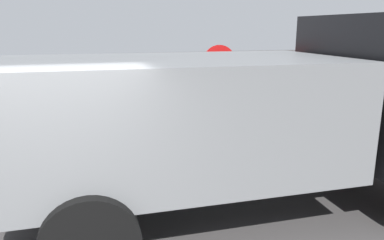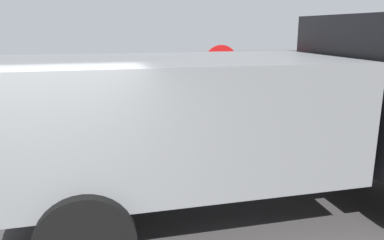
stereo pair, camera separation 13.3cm
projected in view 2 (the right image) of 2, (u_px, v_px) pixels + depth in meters
name	position (u px, v px, depth m)	size (l,w,h in m)	color
sidewalk_curb	(66.00, 136.00, 9.69)	(36.00, 5.00, 0.15)	#BCB7AD
fire_hydrant	(93.00, 127.00, 8.72)	(0.24, 0.55, 0.75)	#2D8438
loose_tire	(110.00, 123.00, 8.30)	(1.21, 1.21, 0.23)	black
stop_sign	(220.00, 78.00, 8.16)	(0.76, 0.08, 2.30)	gray
dump_truck_gray	(256.00, 110.00, 5.58)	(7.07, 2.97, 3.00)	slate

